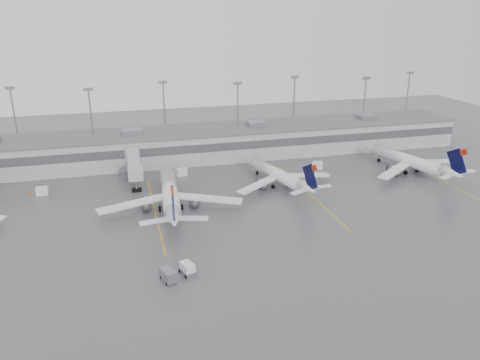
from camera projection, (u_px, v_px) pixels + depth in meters
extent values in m
plane|color=#545457|center=(270.00, 254.00, 80.57)|extent=(260.00, 260.00, 0.00)
cube|color=#ADADA8|center=(205.00, 144.00, 131.79)|extent=(150.00, 16.00, 8.00)
cube|color=#47474C|center=(211.00, 148.00, 124.15)|extent=(150.00, 0.15, 2.20)
cube|color=#606060|center=(205.00, 130.00, 130.40)|extent=(152.00, 17.00, 0.30)
cube|color=slate|center=(366.00, 117.00, 142.29)|extent=(5.00, 4.00, 1.30)
cylinder|color=gray|center=(16.00, 126.00, 126.19)|extent=(0.44, 0.44, 20.00)
cube|color=slate|center=(10.00, 88.00, 122.68)|extent=(2.40, 0.50, 0.80)
cylinder|color=gray|center=(92.00, 128.00, 124.25)|extent=(0.44, 0.44, 20.00)
cube|color=slate|center=(88.00, 89.00, 120.74)|extent=(2.40, 0.50, 0.80)
cylinder|color=gray|center=(165.00, 118.00, 135.91)|extent=(0.44, 0.44, 20.00)
cube|color=slate|center=(163.00, 82.00, 132.40)|extent=(2.40, 0.50, 0.80)
cylinder|color=gray|center=(238.00, 119.00, 133.97)|extent=(0.44, 0.44, 20.00)
cube|color=slate|center=(238.00, 83.00, 130.46)|extent=(2.40, 0.50, 0.80)
cylinder|color=gray|center=(294.00, 110.00, 145.63)|extent=(0.44, 0.44, 20.00)
cube|color=slate|center=(295.00, 77.00, 142.12)|extent=(2.40, 0.50, 0.80)
cylinder|color=gray|center=(363.00, 112.00, 143.69)|extent=(0.44, 0.44, 20.00)
cube|color=slate|center=(366.00, 78.00, 140.18)|extent=(2.40, 0.50, 0.80)
cylinder|color=gray|center=(406.00, 104.00, 155.35)|extent=(0.44, 0.44, 20.00)
cube|color=slate|center=(410.00, 73.00, 151.84)|extent=(2.40, 0.50, 0.80)
cylinder|color=#ABAEB1|center=(133.00, 159.00, 119.73)|extent=(4.00, 4.00, 7.00)
cube|color=#ABAEB1|center=(134.00, 164.00, 113.56)|extent=(2.80, 13.00, 2.60)
cube|color=#ABAEB1|center=(136.00, 174.00, 106.76)|extent=(3.40, 2.40, 3.00)
cylinder|color=gray|center=(136.00, 186.00, 107.75)|extent=(0.70, 0.70, 2.80)
cube|color=black|center=(137.00, 190.00, 108.12)|extent=(2.20, 1.20, 0.70)
cube|color=#EDAE0D|center=(155.00, 210.00, 98.08)|extent=(0.25, 40.00, 0.01)
cube|color=#EDAE0D|center=(310.00, 194.00, 106.59)|extent=(0.25, 40.00, 0.01)
cube|color=#EDAE0D|center=(442.00, 180.00, 115.09)|extent=(0.25, 40.00, 0.01)
cylinder|color=white|center=(170.00, 192.00, 98.95)|extent=(5.03, 24.51, 3.32)
cone|color=white|center=(167.00, 171.00, 111.60)|extent=(3.53, 3.32, 3.32)
cone|color=white|center=(174.00, 219.00, 85.24)|extent=(3.70, 5.75, 3.32)
cube|color=white|center=(132.00, 204.00, 95.02)|extent=(14.65, 6.26, 0.39)
cube|color=white|center=(208.00, 198.00, 97.78)|extent=(14.41, 8.07, 0.39)
cube|color=black|center=(173.00, 204.00, 83.62)|extent=(0.77, 6.24, 7.24)
cube|color=#A2230C|center=(173.00, 192.00, 81.31)|extent=(0.49, 2.26, 2.10)
cylinder|color=black|center=(168.00, 188.00, 109.10)|extent=(0.46, 1.02, 1.00)
cylinder|color=black|center=(160.00, 208.00, 97.43)|extent=(0.58, 1.25, 1.22)
cylinder|color=black|center=(182.00, 207.00, 98.26)|extent=(0.58, 1.25, 1.22)
cylinder|color=white|center=(276.00, 174.00, 111.39)|extent=(7.95, 20.69, 2.82)
cone|color=white|center=(251.00, 161.00, 120.89)|extent=(3.39, 3.26, 2.82)
cone|color=white|center=(308.00, 189.00, 101.08)|extent=(3.91, 5.25, 2.82)
cube|color=white|center=(258.00, 185.00, 106.45)|extent=(11.59, 8.64, 0.33)
cube|color=white|center=(305.00, 175.00, 112.56)|extent=(12.32, 3.15, 0.33)
cube|color=black|center=(310.00, 177.00, 99.76)|extent=(1.61, 5.19, 6.14)
cube|color=#A2230C|center=(314.00, 168.00, 97.92)|extent=(0.75, 1.91, 1.78)
cylinder|color=black|center=(257.00, 173.00, 119.11)|extent=(0.53, 0.90, 0.84)
cylinder|color=black|center=(273.00, 186.00, 109.74)|extent=(0.67, 1.11, 1.03)
cylinder|color=black|center=(287.00, 184.00, 111.57)|extent=(0.67, 1.11, 1.03)
cylinder|color=white|center=(406.00, 160.00, 120.66)|extent=(8.88, 22.60, 3.08)
cone|color=white|center=(370.00, 148.00, 130.99)|extent=(3.72, 3.58, 3.08)
cone|color=white|center=(453.00, 173.00, 109.43)|extent=(4.32, 5.76, 3.08)
cube|color=white|center=(395.00, 171.00, 115.22)|extent=(12.63, 9.54, 0.36)
cube|color=white|center=(434.00, 162.00, 122.00)|extent=(13.46, 3.32, 0.36)
cube|color=black|center=(457.00, 162.00, 107.99)|extent=(1.81, 5.66, 6.71)
cube|color=#A2230C|center=(464.00, 152.00, 105.99)|extent=(0.84, 2.08, 1.95)
cylinder|color=black|center=(379.00, 160.00, 129.06)|extent=(0.59, 0.99, 0.92)
cylinder|color=black|center=(406.00, 173.00, 118.84)|extent=(0.74, 1.21, 1.13)
cylinder|color=black|center=(417.00, 170.00, 120.87)|extent=(0.74, 1.21, 1.13)
cube|color=white|center=(188.00, 269.00, 74.16)|extent=(2.35, 2.95, 1.93)
cube|color=slate|center=(188.00, 272.00, 74.36)|extent=(2.69, 3.43, 0.75)
cylinder|color=black|center=(180.00, 271.00, 74.78)|extent=(0.42, 0.64, 0.60)
cylinder|color=black|center=(189.00, 268.00, 75.67)|extent=(0.42, 0.64, 0.60)
cylinder|color=black|center=(186.00, 277.00, 73.10)|extent=(0.42, 0.64, 0.60)
cylinder|color=black|center=(196.00, 274.00, 74.00)|extent=(0.42, 0.64, 0.60)
cube|color=slate|center=(168.00, 275.00, 72.28)|extent=(2.57, 3.37, 1.81)
cylinder|color=black|center=(161.00, 277.00, 72.96)|extent=(0.41, 0.64, 0.60)
cylinder|color=black|center=(176.00, 281.00, 72.08)|extent=(0.41, 0.64, 0.60)
cube|color=white|center=(42.00, 191.00, 106.00)|extent=(2.56, 1.72, 1.80)
cube|color=white|center=(181.00, 172.00, 118.20)|extent=(2.98, 2.35, 1.86)
cube|color=white|center=(317.00, 165.00, 123.44)|extent=(3.02, 2.46, 1.85)
cube|color=slate|center=(125.00, 173.00, 116.70)|extent=(2.75, 3.87, 2.23)
cone|color=#DE3C04|center=(30.00, 193.00, 106.08)|extent=(0.47, 0.47, 0.75)
cone|color=#DE3C04|center=(138.00, 190.00, 107.90)|extent=(0.45, 0.45, 0.72)
cone|color=#DE3C04|center=(298.00, 172.00, 120.12)|extent=(0.39, 0.39, 0.63)
cone|color=#DE3C04|center=(436.00, 165.00, 125.35)|extent=(0.44, 0.44, 0.70)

